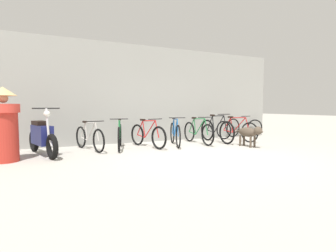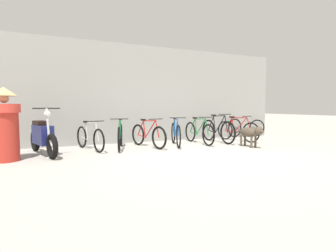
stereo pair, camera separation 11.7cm
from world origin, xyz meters
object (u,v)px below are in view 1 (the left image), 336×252
object	(u,v)px
bicycle_6	(236,130)
stray_dog	(249,132)
spare_tire_left	(233,128)
bicycle_1	(120,136)
bicycle_5	(216,131)
person_in_robes	(4,124)
motorcycle	(42,137)
bicycle_2	(147,135)
bicycle_3	(175,134)
bicycle_4	(198,132)
spare_tire_right	(255,128)
bicycle_0	(89,138)

from	to	relation	value
bicycle_6	stray_dog	world-z (taller)	bicycle_6
stray_dog	spare_tire_left	xyz separation A→B (m)	(1.15, 2.11, -0.06)
bicycle_1	bicycle_6	size ratio (longest dim) A/B	1.00
bicycle_5	spare_tire_left	distance (m)	1.66
bicycle_1	person_in_robes	size ratio (longest dim) A/B	1.07
spare_tire_left	motorcycle	bearing A→B (deg)	-170.91
bicycle_2	spare_tire_left	world-z (taller)	bicycle_2
bicycle_3	stray_dog	world-z (taller)	bicycle_3
bicycle_2	motorcycle	bearing A→B (deg)	-102.96
bicycle_1	bicycle_4	bearing A→B (deg)	105.52
bicycle_4	bicycle_6	world-z (taller)	bicycle_6
bicycle_5	spare_tire_right	xyz separation A→B (m)	(2.48, 0.90, -0.05)
bicycle_6	person_in_robes	world-z (taller)	person_in_robes
bicycle_1	motorcycle	xyz separation A→B (m)	(-1.90, -0.18, 0.09)
bicycle_3	person_in_robes	size ratio (longest dim) A/B	1.05
bicycle_5	stray_dog	bearing A→B (deg)	9.94
motorcycle	bicycle_2	bearing A→B (deg)	75.73
bicycle_1	person_in_robes	distance (m)	2.70
bicycle_2	bicycle_4	size ratio (longest dim) A/B	0.93
bicycle_2	stray_dog	xyz separation A→B (m)	(2.63, -1.19, 0.08)
bicycle_3	spare_tire_right	xyz separation A→B (m)	(4.01, 0.97, -0.03)
bicycle_6	person_in_robes	size ratio (longest dim) A/B	1.07
spare_tire_right	bicycle_3	bearing A→B (deg)	-166.37
bicycle_4	motorcycle	world-z (taller)	motorcycle
bicycle_0	bicycle_1	bearing A→B (deg)	67.49
bicycle_0	spare_tire_right	bearing A→B (deg)	80.65
bicycle_2	spare_tire_right	xyz separation A→B (m)	(4.86, 0.93, -0.01)
bicycle_3	person_in_robes	bearing A→B (deg)	-65.28
bicycle_3	bicycle_4	world-z (taller)	bicycle_3
bicycle_2	motorcycle	size ratio (longest dim) A/B	0.86
spare_tire_left	bicycle_3	bearing A→B (deg)	-161.81
bicycle_2	spare_tire_left	bearing A→B (deg)	88.43
bicycle_4	spare_tire_left	bearing A→B (deg)	113.63
motorcycle	spare_tire_left	xyz separation A→B (m)	(6.45, 1.03, -0.09)
bicycle_6	person_in_robes	bearing A→B (deg)	-97.74
stray_dog	person_in_robes	world-z (taller)	person_in_robes
bicycle_5	bicycle_4	bearing A→B (deg)	-90.15
bicycle_5	person_in_robes	distance (m)	5.79
stray_dog	bicycle_5	bearing A→B (deg)	-170.48
bicycle_3	spare_tire_right	size ratio (longest dim) A/B	2.52
bicycle_0	bicycle_4	world-z (taller)	bicycle_4
motorcycle	bicycle_4	bearing A→B (deg)	75.04
bicycle_1	person_in_robes	world-z (taller)	person_in_robes
motorcycle	bicycle_1	bearing A→B (deg)	78.92
bicycle_0	bicycle_2	distance (m)	1.58
bicycle_0	bicycle_3	distance (m)	2.43
bicycle_2	spare_tire_left	size ratio (longest dim) A/B	2.29
spare_tire_left	spare_tire_right	xyz separation A→B (m)	(1.08, 0.01, -0.03)
motorcycle	stray_dog	size ratio (longest dim) A/B	1.62
bicycle_6	person_in_robes	distance (m)	6.58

